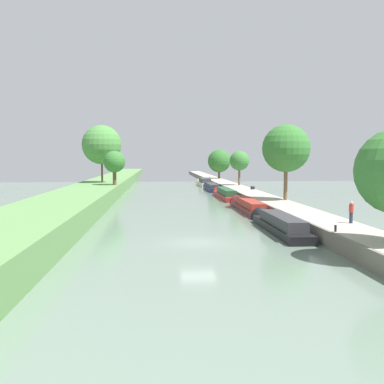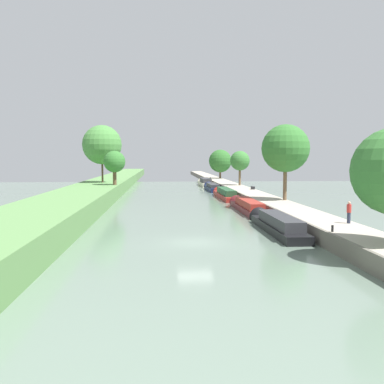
{
  "view_description": "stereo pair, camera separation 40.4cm",
  "coord_description": "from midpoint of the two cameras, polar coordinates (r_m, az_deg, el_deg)",
  "views": [
    {
      "loc": [
        -2.8,
        -30.73,
        6.02
      ],
      "look_at": [
        2.11,
        33.3,
        1.0
      ],
      "focal_mm": 40.94,
      "sensor_mm": 36.0,
      "label": 1
    },
    {
      "loc": [
        -2.4,
        -30.76,
        6.02
      ],
      "look_at": [
        2.11,
        33.3,
        1.0
      ],
      "focal_mm": 40.94,
      "sensor_mm": 36.0,
      "label": 2
    }
  ],
  "objects": [
    {
      "name": "ground_plane",
      "position": [
        31.44,
        0.79,
        -6.57
      ],
      "size": [
        160.0,
        160.0,
        0.0
      ],
      "primitive_type": "plane",
      "color": "slate"
    },
    {
      "name": "left_grassy_bank",
      "position": [
        32.59,
        -21.16,
        -4.66
      ],
      "size": [
        7.11,
        260.0,
        2.04
      ],
      "color": "#5B894C",
      "rests_on": "ground_plane"
    },
    {
      "name": "right_towpath",
      "position": [
        33.87,
        18.87,
        -5.06
      ],
      "size": [
        3.74,
        260.0,
        1.11
      ],
      "color": "#A89E8E",
      "rests_on": "ground_plane"
    },
    {
      "name": "stone_quay",
      "position": [
        33.14,
        15.68,
        -5.14
      ],
      "size": [
        0.25,
        260.0,
        1.16
      ],
      "color": "#6B665B",
      "rests_on": "ground_plane"
    },
    {
      "name": "narrowboat_black",
      "position": [
        36.9,
        11.19,
        -4.08
      ],
      "size": [
        1.96,
        12.9,
        2.06
      ],
      "color": "black",
      "rests_on": "ground_plane"
    },
    {
      "name": "narrowboat_maroon",
      "position": [
        49.98,
        7.38,
        -1.83
      ],
      "size": [
        1.86,
        14.18,
        1.95
      ],
      "color": "maroon",
      "rests_on": "ground_plane"
    },
    {
      "name": "narrowboat_red",
      "position": [
        65.97,
        4.49,
        -0.25
      ],
      "size": [
        1.86,
        15.07,
        2.04
      ],
      "color": "maroon",
      "rests_on": "ground_plane"
    },
    {
      "name": "narrowboat_navy",
      "position": [
        81.6,
        2.76,
        0.61
      ],
      "size": [
        1.92,
        12.85,
        1.85
      ],
      "color": "#141E42",
      "rests_on": "ground_plane"
    },
    {
      "name": "narrowboat_cream",
      "position": [
        95.13,
        1.81,
        1.24
      ],
      "size": [
        2.2,
        13.22,
        2.31
      ],
      "color": "beige",
      "rests_on": "ground_plane"
    },
    {
      "name": "tree_rightbank_midnear",
      "position": [
        51.96,
        12.31,
        5.56
      ],
      "size": [
        5.54,
        5.54,
        8.78
      ],
      "color": "brown",
      "rests_on": "right_towpath"
    },
    {
      "name": "tree_rightbank_midfar",
      "position": [
        79.18,
        6.4,
        4.04
      ],
      "size": [
        3.52,
        3.52,
        6.15
      ],
      "color": "brown",
      "rests_on": "right_towpath"
    },
    {
      "name": "tree_rightbank_far",
      "position": [
        105.38,
        3.81,
        4.04
      ],
      "size": [
        5.47,
        5.47,
        6.89
      ],
      "color": "brown",
      "rests_on": "right_towpath"
    },
    {
      "name": "tree_leftbank_downstream",
      "position": [
        65.44,
        -9.89,
        3.88
      ],
      "size": [
        3.21,
        3.21,
        5.04
      ],
      "color": "brown",
      "rests_on": "left_grassy_bank"
    },
    {
      "name": "tree_leftbank_upstream",
      "position": [
        72.2,
        -11.49,
        6.05
      ],
      "size": [
        6.3,
        6.3,
        9.24
      ],
      "color": "#4C3828",
      "rests_on": "left_grassy_bank"
    },
    {
      "name": "person_walking",
      "position": [
        34.93,
        20.08,
        -2.44
      ],
      "size": [
        0.34,
        0.34,
        1.66
      ],
      "color": "#282D42",
      "rests_on": "right_towpath"
    },
    {
      "name": "mooring_bollard_near",
      "position": [
        30.65,
        18.19,
        -4.54
      ],
      "size": [
        0.16,
        0.16,
        0.45
      ],
      "color": "black",
      "rests_on": "right_towpath"
    },
    {
      "name": "mooring_bollard_far",
      "position": [
        101.05,
        2.53,
        1.81
      ],
      "size": [
        0.16,
        0.16,
        0.45
      ],
      "color": "black",
      "rests_on": "right_towpath"
    },
    {
      "name": "park_bench",
      "position": [
        69.18,
        8.1,
        0.64
      ],
      "size": [
        0.44,
        1.5,
        0.47
      ],
      "color": "#333338",
      "rests_on": "right_towpath"
    }
  ]
}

